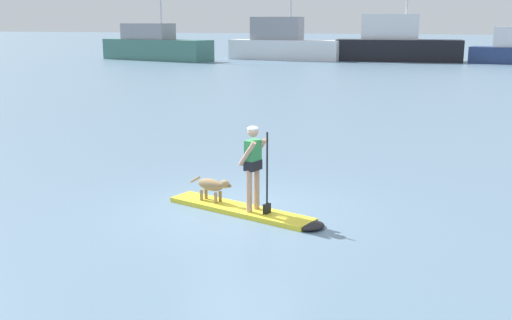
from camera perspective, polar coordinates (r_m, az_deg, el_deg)
name	(u,v)px	position (r m, az deg, el deg)	size (l,w,h in m)	color
ground_plane	(240,212)	(12.63, -1.53, -4.94)	(400.00, 400.00, 0.00)	slate
paddleboard	(249,212)	(12.49, -0.69, -4.91)	(3.70, 1.63, 0.10)	yellow
person_paddler	(254,162)	(12.13, -0.24, -0.20)	(0.67, 0.57, 1.76)	tan
dog	(212,186)	(12.95, -4.15, -2.43)	(1.11, 0.42, 0.53)	#997A51
moored_boat_center	(155,46)	(64.60, -9.57, 10.62)	(13.16, 5.87, 11.29)	#3F7266
moored_boat_far_port	(283,44)	(64.50, 2.54, 10.95)	(12.09, 3.40, 10.63)	white
moored_boat_outer	(396,44)	(63.74, 13.13, 10.69)	(12.73, 4.84, 12.85)	black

